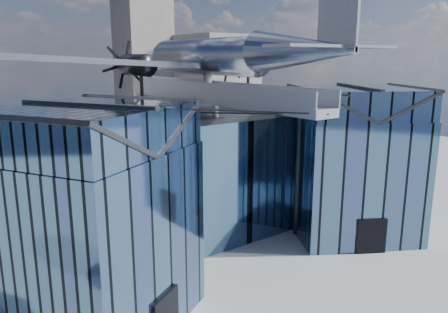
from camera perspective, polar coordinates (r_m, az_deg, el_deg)
ground_plane at (r=31.37m, az=2.24°, el=-13.60°), size 120.00×120.00×0.00m
museum at (r=33.87m, az=-3.86°, el=-1.58°), size 32.88×24.50×17.60m
bg_towers at (r=74.88m, az=-22.07°, el=8.94°), size 77.00×24.50×26.00m
tree_plaza_e at (r=45.73m, az=23.52°, el=-1.76°), size 3.85×3.85×4.81m
tree_side_e at (r=57.08m, az=24.35°, el=1.29°), size 4.39×4.39×5.35m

